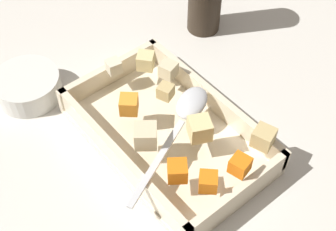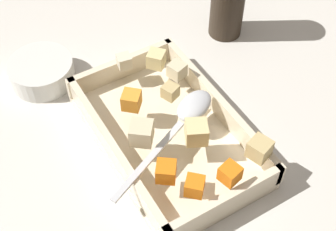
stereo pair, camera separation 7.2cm
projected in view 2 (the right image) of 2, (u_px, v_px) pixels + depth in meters
The scene contains 15 objects.
ground_plane at pixel (163, 137), 0.80m from camera, with size 4.00×4.00×0.00m, color beige.
baking_dish at pixel (168, 134), 0.78m from camera, with size 0.33×0.21×0.05m.
carrot_chunk_near_left at pixel (195, 186), 0.66m from camera, with size 0.03×0.03×0.03m, color orange.
carrot_chunk_near_spoon at pixel (230, 174), 0.67m from camera, with size 0.03×0.03×0.03m, color orange.
carrot_chunk_rim_edge at pixel (131, 100), 0.76m from camera, with size 0.03×0.03×0.03m, color orange.
carrot_chunk_far_left at pixel (166, 171), 0.68m from camera, with size 0.03×0.03×0.03m, color orange.
potato_chunk_back_center at pixel (259, 149), 0.70m from camera, with size 0.03×0.03×0.03m, color tan.
potato_chunk_corner_ne at pixel (196, 132), 0.72m from camera, with size 0.03×0.03×0.03m, color #E0CC89.
potato_chunk_far_right at pixel (170, 91), 0.78m from camera, with size 0.02×0.02×0.02m, color tan.
potato_chunk_mid_right at pixel (142, 133), 0.72m from camera, with size 0.03×0.03×0.03m, color beige.
potato_chunk_center at pixel (156, 59), 0.82m from camera, with size 0.03×0.03×0.03m, color #E0CC89.
potato_chunk_near_right at pixel (177, 70), 0.81m from camera, with size 0.03×0.03×0.03m, color beige.
parsnip_chunk_under_handle at pixel (123, 62), 0.82m from camera, with size 0.02×0.02×0.02m, color beige.
serving_spoon at pixel (189, 111), 0.75m from camera, with size 0.12×0.23×0.02m.
small_prep_bowl at pixel (42, 72), 0.87m from camera, with size 0.12×0.12×0.04m, color silver.
Camera 2 is at (0.42, -0.24, 0.64)m, focal length 51.11 mm.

